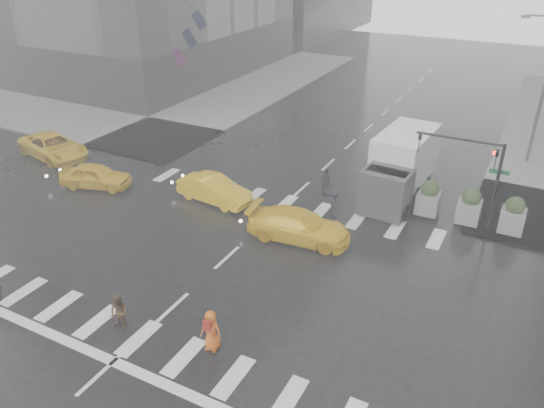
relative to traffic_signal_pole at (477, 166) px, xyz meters
The scene contains 18 objects.
ground 12.47m from the traffic_signal_pole, 138.36° to the right, with size 120.00×120.00×0.00m, color black.
sidewalk_nw 30.21m from the traffic_signal_pole, 161.58° to the left, with size 35.00×35.00×0.15m, color slate.
road_markings 12.47m from the traffic_signal_pole, 138.36° to the right, with size 18.00×48.00×0.01m, color silver, non-canonical shape.
traffic_signal_pole is the anchor object (origin of this frame).
street_lamp_near 10.31m from the traffic_signal_pole, 79.44° to the left, with size 2.15×0.22×9.00m.
planter_west 3.01m from the traffic_signal_pole, behind, with size 1.10×1.10×1.80m.
planter_mid 2.24m from the traffic_signal_pole, 91.76° to the left, with size 1.10×1.10×1.80m.
planter_east 3.00m from the traffic_signal_pole, ahead, with size 1.10×1.10×1.80m.
flag_cluster 26.38m from the traffic_signal_pole, 156.46° to the left, with size 2.87×3.06×4.69m.
pedestrian_brown 17.24m from the traffic_signal_pole, 125.58° to the right, with size 0.72×0.56×1.48m, color #412B17.
pedestrian_orange 14.85m from the traffic_signal_pole, 115.81° to the right, with size 0.82×0.58×1.59m.
pedestrian_far_a 7.89m from the traffic_signal_pole, behind, with size 0.96×0.58×1.63m, color black.
pedestrian_far_b 6.99m from the traffic_signal_pole, 160.11° to the right, with size 1.02×0.56×1.57m, color black.
taxi_front 20.37m from the traffic_signal_pole, 165.23° to the right, with size 1.61×4.00×1.36m, color yellow.
taxi_mid 13.29m from the traffic_signal_pole, 164.15° to the right, with size 1.47×4.22×1.39m, color yellow.
taxi_rear 8.85m from the traffic_signal_pole, 143.74° to the right, with size 2.00×4.35×1.43m, color yellow.
taxi_far 25.46m from the traffic_signal_pole, behind, with size 2.45×4.71×1.48m, color yellow.
box_truck 4.52m from the traffic_signal_pole, 158.17° to the left, with size 2.45×6.52×3.47m.
Camera 1 is at (11.08, -16.81, 13.09)m, focal length 35.00 mm.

